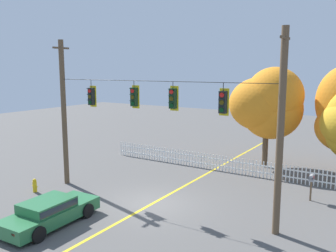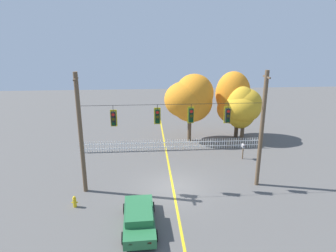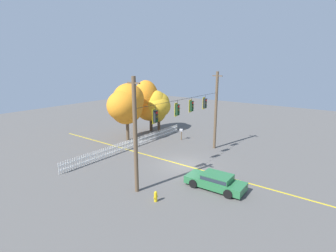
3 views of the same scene
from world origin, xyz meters
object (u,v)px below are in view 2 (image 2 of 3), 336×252
(traffic_signal_eastbound_side, at_px, (157,116))
(autumn_maple_mid, at_px, (234,101))
(autumn_oak_far_east, at_px, (243,106))
(fire_hydrant, at_px, (75,202))
(traffic_signal_southbound_primary, at_px, (228,115))
(autumn_maple_near_fence, at_px, (190,99))
(parked_car, at_px, (139,218))
(traffic_signal_northbound_primary, at_px, (191,115))
(roadside_mailbox, at_px, (243,147))
(traffic_signal_westbound_side, at_px, (114,119))

(traffic_signal_eastbound_side, xyz_separation_m, autumn_maple_mid, (8.31, 10.50, -1.44))
(autumn_oak_far_east, relative_size, fire_hydrant, 7.42)
(traffic_signal_southbound_primary, xyz_separation_m, autumn_maple_near_fence, (-1.02, 9.80, -0.89))
(autumn_maple_near_fence, distance_m, parked_car, 15.44)
(autumn_maple_near_fence, distance_m, autumn_oak_far_east, 5.30)
(traffic_signal_eastbound_side, height_order, traffic_signal_northbound_primary, same)
(parked_car, bearing_deg, autumn_maple_near_fence, 70.88)
(autumn_oak_far_east, xyz_separation_m, parked_car, (-10.14, -13.77, -2.92))
(traffic_signal_southbound_primary, xyz_separation_m, fire_hydrant, (-9.99, -2.00, -4.85))
(traffic_signal_eastbound_side, relative_size, autumn_maple_near_fence, 0.20)
(traffic_signal_northbound_primary, relative_size, autumn_oak_far_east, 0.24)
(traffic_signal_eastbound_side, xyz_separation_m, traffic_signal_southbound_primary, (4.67, 0.00, -0.03))
(traffic_signal_eastbound_side, height_order, roadside_mailbox, traffic_signal_eastbound_side)
(traffic_signal_southbound_primary, bearing_deg, roadside_mailbox, 58.00)
(traffic_signal_westbound_side, xyz_separation_m, roadside_mailbox, (10.40, 4.61, -4.05))
(fire_hydrant, bearing_deg, autumn_maple_near_fence, 52.76)
(parked_car, bearing_deg, autumn_oak_far_east, 53.65)
(traffic_signal_eastbound_side, distance_m, autumn_maple_mid, 13.47)
(traffic_signal_northbound_primary, relative_size, autumn_maple_near_fence, 0.20)
(traffic_signal_southbound_primary, bearing_deg, traffic_signal_westbound_side, -180.00)
(traffic_signal_westbound_side, relative_size, autumn_maple_mid, 0.21)
(autumn_oak_far_east, height_order, fire_hydrant, autumn_oak_far_east)
(traffic_signal_northbound_primary, bearing_deg, traffic_signal_eastbound_side, -180.00)
(traffic_signal_northbound_primary, xyz_separation_m, roadside_mailbox, (5.34, 4.61, -4.16))
(autumn_maple_mid, bearing_deg, roadside_mailbox, -97.34)
(autumn_maple_mid, xyz_separation_m, autumn_oak_far_east, (0.57, -1.08, -0.28))
(fire_hydrant, relative_size, roadside_mailbox, 0.55)
(traffic_signal_westbound_side, relative_size, roadside_mailbox, 1.06)
(traffic_signal_eastbound_side, bearing_deg, fire_hydrant, -159.39)
(traffic_signal_northbound_primary, height_order, traffic_signal_southbound_primary, same)
(traffic_signal_southbound_primary, height_order, parked_car, traffic_signal_southbound_primary)
(traffic_signal_northbound_primary, height_order, fire_hydrant, traffic_signal_northbound_primary)
(traffic_signal_westbound_side, height_order, autumn_maple_near_fence, autumn_maple_near_fence)
(traffic_signal_westbound_side, distance_m, traffic_signal_southbound_primary, 7.52)
(traffic_signal_northbound_primary, bearing_deg, roadside_mailbox, 40.83)
(autumn_oak_far_east, bearing_deg, traffic_signal_westbound_side, -141.22)
(traffic_signal_southbound_primary, relative_size, fire_hydrant, 1.87)
(traffic_signal_westbound_side, distance_m, traffic_signal_northbound_primary, 5.06)
(fire_hydrant, bearing_deg, autumn_maple_mid, 42.52)
(traffic_signal_eastbound_side, xyz_separation_m, roadside_mailbox, (7.56, 4.61, -4.14))
(autumn_oak_far_east, distance_m, fire_hydrant, 18.49)
(autumn_maple_mid, bearing_deg, traffic_signal_southbound_primary, -109.12)
(traffic_signal_eastbound_side, relative_size, roadside_mailbox, 1.00)
(traffic_signal_southbound_primary, distance_m, fire_hydrant, 11.28)
(traffic_signal_eastbound_side, bearing_deg, parked_car, -106.06)
(traffic_signal_westbound_side, bearing_deg, fire_hydrant, -141.04)
(autumn_maple_near_fence, relative_size, fire_hydrant, 9.03)
(traffic_signal_northbound_primary, bearing_deg, autumn_maple_mid, 59.86)
(traffic_signal_northbound_primary, bearing_deg, autumn_oak_far_east, 54.71)
(parked_car, height_order, roadside_mailbox, roadside_mailbox)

